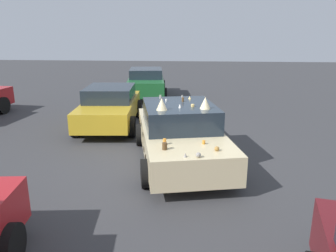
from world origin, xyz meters
TOP-DOWN VIEW (x-y plane):
  - ground_plane at (0.00, 0.00)m, footprint 60.00×60.00m
  - art_car_decorated at (0.03, 0.01)m, footprint 4.64×2.74m
  - parked_sedan_behind_left at (3.04, 2.54)m, footprint 4.13×2.20m
  - parked_sedan_behind_right at (8.42, 2.10)m, footprint 4.20×2.34m

SIDE VIEW (x-z plane):
  - ground_plane at x=0.00m, z-range 0.00..0.00m
  - parked_sedan_behind_left at x=3.04m, z-range 0.01..1.36m
  - art_car_decorated at x=0.03m, z-range -0.14..1.56m
  - parked_sedan_behind_right at x=8.42m, z-range 0.02..1.42m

